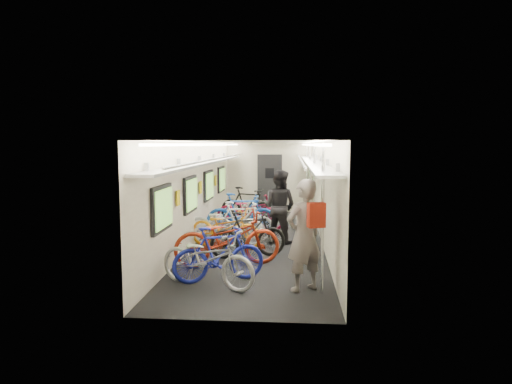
% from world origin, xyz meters
% --- Properties ---
extents(train_car_shell, '(10.00, 10.00, 10.00)m').
position_xyz_m(train_car_shell, '(-0.36, 0.71, 1.66)').
color(train_car_shell, black).
rests_on(train_car_shell, ground).
extents(bicycle_0, '(1.90, 1.29, 0.95)m').
position_xyz_m(bicycle_0, '(-0.61, -3.57, 0.47)').
color(bicycle_0, '#9D9CA0').
rests_on(bicycle_0, ground).
extents(bicycle_1, '(1.65, 1.02, 0.96)m').
position_xyz_m(bicycle_1, '(-0.46, -3.28, 0.48)').
color(bicycle_1, '#1A229C').
rests_on(bicycle_1, ground).
extents(bicycle_2, '(2.18, 1.31, 1.08)m').
position_xyz_m(bicycle_2, '(-0.46, -2.25, 0.54)').
color(bicycle_2, maroon).
rests_on(bicycle_2, ground).
extents(bicycle_3, '(1.67, 0.93, 0.96)m').
position_xyz_m(bicycle_3, '(-0.12, -1.57, 0.48)').
color(bicycle_3, black).
rests_on(bicycle_3, ground).
extents(bicycle_4, '(1.85, 1.13, 0.92)m').
position_xyz_m(bicycle_4, '(-0.73, -0.70, 0.46)').
color(bicycle_4, orange).
rests_on(bicycle_4, ground).
extents(bicycle_5, '(1.72, 0.79, 1.00)m').
position_xyz_m(bicycle_5, '(-0.47, -0.10, 0.50)').
color(bicycle_5, silver).
rests_on(bicycle_5, ground).
extents(bicycle_6, '(1.96, 0.88, 1.00)m').
position_xyz_m(bicycle_6, '(-0.77, -0.41, 0.50)').
color(bicycle_6, '#9F9EA3').
rests_on(bicycle_6, ground).
extents(bicycle_7, '(1.86, 0.67, 1.10)m').
position_xyz_m(bicycle_7, '(-0.53, 0.78, 0.55)').
color(bicycle_7, '#1C4EAB').
rests_on(bicycle_7, ground).
extents(bicycle_8, '(2.05, 1.09, 1.02)m').
position_xyz_m(bicycle_8, '(-0.37, 1.50, 0.51)').
color(bicycle_8, maroon).
rests_on(bicycle_8, ground).
extents(bicycle_9, '(1.88, 1.18, 1.09)m').
position_xyz_m(bicycle_9, '(-0.53, 2.43, 0.55)').
color(bicycle_9, black).
rests_on(bicycle_9, ground).
extents(passenger_near, '(0.79, 0.74, 1.81)m').
position_xyz_m(passenger_near, '(0.97, -3.65, 0.90)').
color(passenger_near, slate).
rests_on(passenger_near, ground).
extents(passenger_mid, '(1.05, 0.96, 1.74)m').
position_xyz_m(passenger_mid, '(0.48, -0.03, 0.87)').
color(passenger_mid, black).
rests_on(passenger_mid, ground).
extents(backpack, '(0.29, 0.21, 0.38)m').
position_xyz_m(backpack, '(1.15, -3.94, 1.28)').
color(backpack, '#A32110').
rests_on(backpack, passenger_near).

